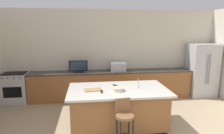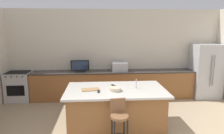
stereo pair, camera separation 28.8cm
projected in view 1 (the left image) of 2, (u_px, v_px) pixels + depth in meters
The scene contains 14 objects.
wall_back at pixel (113, 53), 6.68m from camera, with size 7.50×0.12×2.88m, color beige.
counter_back at pixel (112, 85), 6.49m from camera, with size 5.22×0.62×0.91m.
kitchen_island at pixel (118, 108), 4.57m from camera, with size 2.24×1.27×0.92m.
refrigerator at pixel (202, 70), 6.72m from camera, with size 0.90×0.76×1.76m.
range_oven at pixel (16, 88), 6.13m from camera, with size 0.75×0.63×0.93m.
microwave at pixel (118, 67), 6.40m from camera, with size 0.48×0.36×0.28m, color #B7BABF.
tv_monitor at pixel (78, 67), 6.19m from camera, with size 0.57×0.16×0.38m.
sink_faucet_back at pixel (117, 67), 6.50m from camera, with size 0.02×0.02×0.24m, color #B2B2B7.
sink_faucet_island at pixel (138, 83), 4.51m from camera, with size 0.02×0.02×0.22m, color #B2B2B7.
bar_stool_center at pixel (124, 120), 3.75m from camera, with size 0.34×0.35×0.96m.
fruit_bowl at pixel (118, 89), 4.33m from camera, with size 0.25×0.25×0.08m, color beige.
cell_phone at pixel (115, 85), 4.74m from camera, with size 0.07×0.15×0.01m, color black.
tv_remote at pixel (102, 92), 4.26m from camera, with size 0.04×0.17×0.02m, color black.
cutting_board at pixel (93, 90), 4.38m from camera, with size 0.39×0.23×0.02m, color #A87F51.
Camera 1 is at (-0.84, -2.14, 2.27)m, focal length 31.82 mm.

